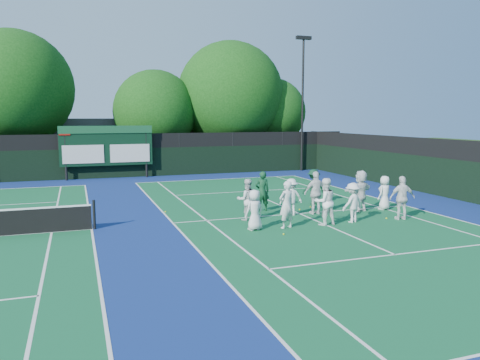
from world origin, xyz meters
name	(u,v)px	position (x,y,z in m)	size (l,w,h in m)	color
ground	(310,219)	(0.00, 0.00, 0.00)	(120.00, 120.00, 0.00)	#1A390F
court_apron	(160,224)	(-6.00, 1.00, 0.00)	(34.00, 32.00, 0.01)	navy
near_court	(299,214)	(0.00, 1.00, 0.01)	(11.05, 23.85, 0.01)	#11552E
back_fence	(122,158)	(-6.00, 16.00, 1.36)	(34.00, 0.08, 3.00)	black
divider_fence_right	(466,174)	(9.00, 1.00, 1.36)	(0.08, 32.00, 3.00)	black
scoreboard	(107,146)	(-7.01, 15.59, 2.19)	(6.00, 0.21, 3.55)	black
clubhouse	(160,142)	(-2.00, 24.00, 2.00)	(18.00, 6.00, 4.00)	#515055
light_pole_right	(303,88)	(7.50, 15.70, 6.30)	(1.20, 0.30, 10.12)	black
tree_b	(17,91)	(-12.64, 19.58, 5.91)	(7.99, 7.99, 10.11)	black
tree_c	(157,114)	(-2.95, 19.58, 4.38)	(6.31, 6.31, 7.70)	black
tree_d	(232,98)	(3.12, 19.58, 5.68)	(8.47, 8.47, 10.14)	black
tree_e	(273,114)	(6.73, 19.58, 4.38)	(5.62, 5.62, 7.34)	black
tennis_ball_0	(284,234)	(-2.17, -2.11, 0.03)	(0.07, 0.07, 0.07)	#C1CA17
tennis_ball_1	(300,210)	(0.35, 1.67, 0.03)	(0.07, 0.07, 0.07)	#C1CA17
tennis_ball_2	(398,208)	(4.74, 0.57, 0.03)	(0.07, 0.07, 0.07)	#C1CA17
tennis_ball_3	(165,212)	(-5.38, 3.19, 0.03)	(0.07, 0.07, 0.07)	#C1CA17
tennis_ball_4	(310,207)	(1.11, 2.10, 0.03)	(0.07, 0.07, 0.07)	#C1CA17
tennis_ball_5	(386,218)	(2.87, -1.13, 0.03)	(0.07, 0.07, 0.07)	#C1CA17
player_front_0	(255,210)	(-2.87, -1.08, 0.75)	(0.73, 0.48, 1.50)	silver
player_front_1	(286,205)	(-1.65, -1.20, 0.89)	(0.65, 0.43, 1.79)	silver
player_front_2	(325,202)	(-0.04, -1.21, 0.91)	(0.89, 0.69, 1.82)	white
player_front_3	(353,203)	(1.23, -1.16, 0.79)	(1.02, 0.58, 1.58)	silver
player_front_4	(402,198)	(3.37, -1.40, 0.89)	(1.04, 0.43, 1.78)	silver
player_back_0	(247,200)	(-2.56, 0.56, 0.84)	(0.82, 0.64, 1.69)	silver
player_back_1	(291,197)	(-0.48, 0.83, 0.78)	(1.01, 0.58, 1.57)	silver
player_back_2	(316,193)	(0.63, 0.72, 0.92)	(1.08, 0.45, 1.84)	silver
player_back_3	(361,191)	(2.75, 0.59, 0.91)	(1.69, 0.54, 1.82)	silver
player_back_4	(385,193)	(3.99, 0.57, 0.76)	(0.75, 0.49, 1.53)	white
coach_left	(262,191)	(-1.29, 2.09, 0.88)	(0.64, 0.42, 1.77)	#103D21
coach_right	(314,187)	(1.60, 2.75, 0.84)	(1.08, 0.62, 1.68)	#0E3620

